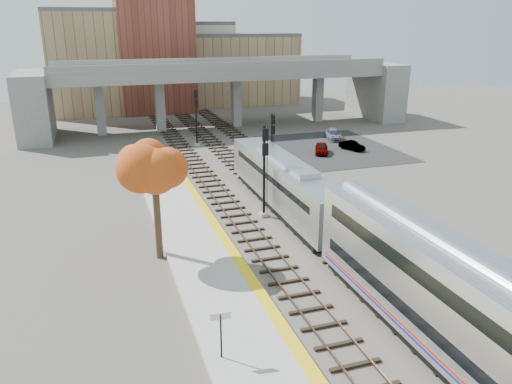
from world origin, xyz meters
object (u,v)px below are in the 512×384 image
object	(u,v)px
coach	(498,338)
car_c	(334,135)
tree	(154,169)
signal_mast_far	(196,118)
locomotive	(285,183)
car_a	(321,148)
signal_mast_near	(264,173)
signal_mast_mid	(272,148)
car_b	(352,146)

from	to	relation	value
coach	car_c	world-z (taller)	coach
tree	signal_mast_far	bearing A→B (deg)	73.55
locomotive	signal_mast_far	xyz separation A→B (m)	(-2.10, 24.11, 1.14)
signal_mast_far	car_a	xyz separation A→B (m)	(12.82, -8.51, -2.77)
locomotive	car_a	size ratio (longest dim) A/B	5.31
locomotive	signal_mast_near	distance (m)	2.67
locomotive	car_a	distance (m)	18.99
signal_mast_far	coach	bearing A→B (deg)	-87.43
signal_mast_far	tree	size ratio (longest dim) A/B	0.86
coach	car_c	xyz separation A→B (m)	(15.44, 44.45, -2.13)
coach	signal_mast_far	distance (m)	46.76
coach	car_a	bearing A→B (deg)	74.33
locomotive	coach	xyz separation A→B (m)	(-0.00, -22.61, 0.52)
signal_mast_near	signal_mast_far	bearing A→B (deg)	90.00
locomotive	tree	distance (m)	12.77
signal_mast_mid	car_a	world-z (taller)	signal_mast_mid
coach	car_b	xyz separation A→B (m)	(14.88, 38.55, -2.22)
signal_mast_mid	signal_mast_far	xyz separation A→B (m)	(-4.10, 15.57, 0.42)
coach	car_a	world-z (taller)	coach
car_b	coach	bearing A→B (deg)	-133.66
signal_mast_far	car_a	world-z (taller)	signal_mast_far
signal_mast_mid	car_a	distance (m)	11.46
signal_mast_far	car_c	bearing A→B (deg)	-7.36
locomotive	tree	world-z (taller)	tree
car_a	car_c	xyz separation A→B (m)	(4.72, 6.25, 0.01)
coach	signal_mast_mid	size ratio (longest dim) A/B	3.95
tree	car_b	distance (m)	34.00
signal_mast_near	signal_mast_mid	bearing A→B (deg)	66.70
coach	car_a	xyz separation A→B (m)	(10.72, 38.20, -2.15)
car_c	signal_mast_mid	bearing A→B (deg)	-119.12
signal_mast_near	car_a	world-z (taller)	signal_mast_near
signal_mast_mid	car_b	size ratio (longest dim) A/B	1.95
signal_mast_mid	car_b	bearing A→B (deg)	29.88
locomotive	car_c	world-z (taller)	locomotive
coach	car_a	size ratio (longest dim) A/B	6.97
tree	car_c	size ratio (longest dim) A/B	1.86
coach	locomotive	bearing A→B (deg)	90.00
signal_mast_near	car_c	bearing A→B (deg)	52.46
signal_mast_mid	car_b	world-z (taller)	signal_mast_mid
locomotive	car_b	size ratio (longest dim) A/B	5.88
car_a	car_b	xyz separation A→B (m)	(4.16, 0.35, -0.08)
signal_mast_mid	signal_mast_far	world-z (taller)	signal_mast_far
signal_mast_near	car_c	world-z (taller)	signal_mast_near
locomotive	signal_mast_far	bearing A→B (deg)	94.98
signal_mast_near	tree	bearing A→B (deg)	-152.23
signal_mast_near	car_a	size ratio (longest dim) A/B	2.01
signal_mast_far	car_b	bearing A→B (deg)	-25.68
locomotive	car_c	size ratio (longest dim) A/B	4.42
signal_mast_mid	signal_mast_far	distance (m)	16.10
locomotive	coach	world-z (taller)	coach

